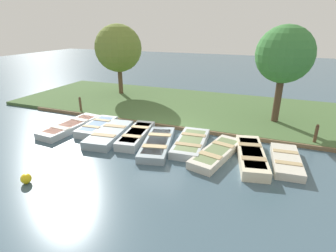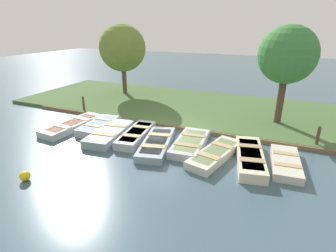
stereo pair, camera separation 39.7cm
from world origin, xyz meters
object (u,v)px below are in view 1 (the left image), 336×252
object	(u,v)px
mooring_post_far	(316,135)
rowboat_1	(97,126)
rowboat_4	(157,143)
rowboat_6	(217,153)
buoy	(26,179)
mooring_post_near	(80,105)
park_tree_left	(285,55)
rowboat_0	(71,126)
rowboat_5	(191,143)
park_tree_far_left	(118,48)
rowboat_2	(110,134)
rowboat_3	(136,135)
rowboat_7	(251,156)
rowboat_8	(286,161)

from	to	relation	value
mooring_post_far	rowboat_1	bearing A→B (deg)	-79.21
rowboat_4	rowboat_6	distance (m)	2.67
rowboat_1	buoy	distance (m)	5.08
mooring_post_near	buoy	bearing A→B (deg)	25.07
rowboat_6	park_tree_left	size ratio (longest dim) A/B	0.65
rowboat_0	rowboat_5	distance (m)	6.49
rowboat_4	park_tree_far_left	distance (m)	10.31
mooring_post_far	rowboat_2	bearing A→B (deg)	-74.24
buoy	park_tree_left	xyz separation A→B (m)	(-9.34, 7.91, 3.54)
rowboat_1	park_tree_left	size ratio (longest dim) A/B	0.52
park_tree_left	rowboat_1	bearing A→B (deg)	-63.38
rowboat_6	rowboat_3	bearing A→B (deg)	-81.76
rowboat_7	rowboat_8	world-z (taller)	rowboat_7
rowboat_4	park_tree_left	distance (m)	7.83
rowboat_4	park_tree_far_left	world-z (taller)	park_tree_far_left
rowboat_2	buoy	distance (m)	4.45
rowboat_0	mooring_post_near	xyz separation A→B (m)	(-2.39, -1.24, 0.36)
rowboat_5	rowboat_8	world-z (taller)	rowboat_5
rowboat_6	buoy	world-z (taller)	buoy
mooring_post_near	park_tree_far_left	size ratio (longest dim) A/B	0.20
rowboat_4	park_tree_left	xyz separation A→B (m)	(-5.02, 4.85, 3.55)
buoy	park_tree_left	bearing A→B (deg)	139.75
rowboat_0	park_tree_far_left	size ratio (longest dim) A/B	0.69
rowboat_6	rowboat_7	world-z (taller)	rowboat_7
rowboat_7	buoy	world-z (taller)	rowboat_7
mooring_post_near	buoy	size ratio (longest dim) A/B	2.91
rowboat_6	mooring_post_far	distance (m)	4.71
mooring_post_far	rowboat_7	bearing A→B (deg)	-45.87
rowboat_2	mooring_post_near	distance (m)	4.57
rowboat_2	park_tree_left	bearing A→B (deg)	116.42
rowboat_1	rowboat_6	distance (m)	6.45
rowboat_4	rowboat_0	bearing A→B (deg)	-106.26
rowboat_1	buoy	world-z (taller)	rowboat_1
rowboat_3	rowboat_7	size ratio (longest dim) A/B	0.92
rowboat_7	buoy	xyz separation A→B (m)	(4.54, -7.09, -0.03)
rowboat_7	rowboat_8	distance (m)	1.33
rowboat_1	mooring_post_far	xyz separation A→B (m)	(-1.96, 10.31, 0.33)
mooring_post_far	rowboat_6	bearing A→B (deg)	-55.95
mooring_post_near	buoy	world-z (taller)	mooring_post_near
rowboat_0	rowboat_7	world-z (taller)	rowboat_7
rowboat_2	rowboat_4	bearing A→B (deg)	80.61
rowboat_3	rowboat_1	bearing A→B (deg)	-103.97
rowboat_4	rowboat_8	distance (m)	5.36
rowboat_3	rowboat_6	xyz separation A→B (m)	(0.40, 3.98, -0.03)
rowboat_7	buoy	size ratio (longest dim) A/B	9.57
rowboat_4	rowboat_7	size ratio (longest dim) A/B	1.02
mooring_post_far	buoy	distance (m)	11.91
rowboat_5	park_tree_left	bearing A→B (deg)	137.76
rowboat_7	park_tree_far_left	xyz separation A→B (m)	(-7.20, -10.34, 3.32)
mooring_post_near	rowboat_2	bearing A→B (deg)	55.54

